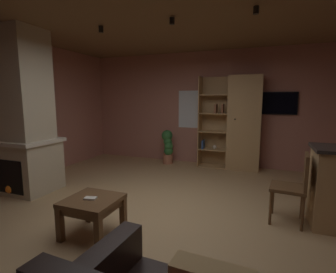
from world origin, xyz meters
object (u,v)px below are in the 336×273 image
object	(u,v)px
dining_chair	(295,183)
stone_fireplace	(24,121)
table_book_0	(90,198)
bookshelf_cabinet	(240,124)
wall_mounted_tv	(276,103)
coffee_table	(93,206)
potted_floor_plant	(168,146)

from	to	relation	value
dining_chair	stone_fireplace	bearing A→B (deg)	-175.43
dining_chair	table_book_0	bearing A→B (deg)	-152.17
bookshelf_cabinet	wall_mounted_tv	world-z (taller)	bookshelf_cabinet
stone_fireplace	wall_mounted_tv	distance (m)	5.01
table_book_0	dining_chair	size ratio (longest dim) A/B	0.15
bookshelf_cabinet	coffee_table	world-z (taller)	bookshelf_cabinet
coffee_table	potted_floor_plant	size ratio (longest dim) A/B	0.71
dining_chair	wall_mounted_tv	bearing A→B (deg)	93.96
bookshelf_cabinet	dining_chair	size ratio (longest dim) A/B	2.29
coffee_table	wall_mounted_tv	xyz separation A→B (m)	(2.05, 3.77, 1.15)
dining_chair	potted_floor_plant	bearing A→B (deg)	138.62
bookshelf_cabinet	coffee_table	bearing A→B (deg)	-110.43
table_book_0	potted_floor_plant	bearing A→B (deg)	96.14
bookshelf_cabinet	potted_floor_plant	world-z (taller)	bookshelf_cabinet
bookshelf_cabinet	table_book_0	world-z (taller)	bookshelf_cabinet
table_book_0	dining_chair	bearing A→B (deg)	27.83
dining_chair	wall_mounted_tv	xyz separation A→B (m)	(-0.18, 2.61, 0.97)
bookshelf_cabinet	coffee_table	xyz separation A→B (m)	(-1.32, -3.56, -0.69)
potted_floor_plant	wall_mounted_tv	world-z (taller)	wall_mounted_tv
stone_fireplace	dining_chair	world-z (taller)	stone_fireplace
coffee_table	table_book_0	bearing A→B (deg)	-100.96
stone_fireplace	table_book_0	bearing A→B (deg)	-22.99
table_book_0	wall_mounted_tv	distance (m)	4.44
wall_mounted_tv	bookshelf_cabinet	bearing A→B (deg)	-163.85
bookshelf_cabinet	stone_fireplace	bearing A→B (deg)	-140.45
stone_fireplace	table_book_0	world-z (taller)	stone_fireplace
coffee_table	potted_floor_plant	world-z (taller)	potted_floor_plant
bookshelf_cabinet	potted_floor_plant	xyz separation A→B (m)	(-1.70, -0.10, -0.60)
dining_chair	potted_floor_plant	world-z (taller)	dining_chair
bookshelf_cabinet	dining_chair	world-z (taller)	bookshelf_cabinet
stone_fireplace	coffee_table	size ratio (longest dim) A/B	4.58
stone_fireplace	bookshelf_cabinet	distance (m)	4.30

